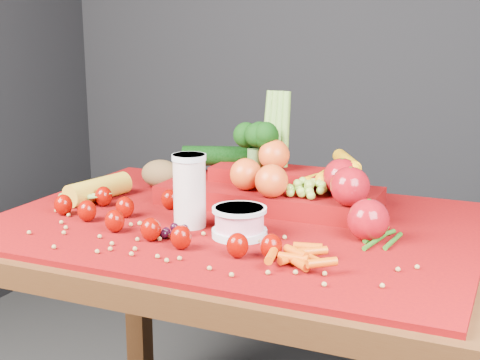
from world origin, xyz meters
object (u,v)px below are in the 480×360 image
at_px(table, 236,265).
at_px(yogurt_bowl, 239,221).
at_px(produce_mound, 283,182).
at_px(milk_glass, 189,188).

height_order(table, yogurt_bowl, yogurt_bowl).
bearing_deg(table, produce_mound, 70.22).
distance_m(table, milk_glass, 0.22).
bearing_deg(yogurt_bowl, table, 117.07).
xyz_separation_m(milk_glass, produce_mound, (0.13, 0.23, -0.02)).
relative_size(table, yogurt_bowl, 9.58).
bearing_deg(yogurt_bowl, milk_glass, 169.92).
xyz_separation_m(table, produce_mound, (0.05, 0.15, 0.17)).
bearing_deg(produce_mound, yogurt_bowl, -90.24).
relative_size(milk_glass, produce_mound, 0.27).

